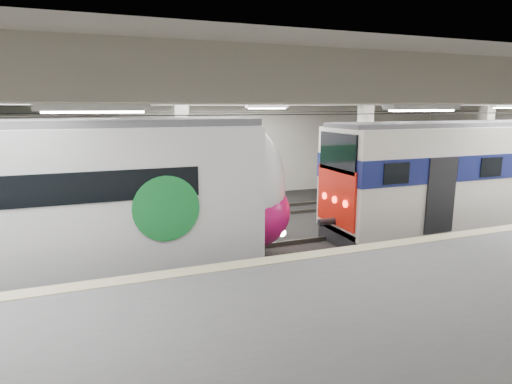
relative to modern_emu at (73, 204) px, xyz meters
name	(u,v)px	position (x,y,z in m)	size (l,w,h in m)	color
station_hall	(315,166)	(6.71, -1.74, 0.98)	(36.00, 24.00, 5.75)	black
modern_emu	(73,204)	(0.00, 0.00, 0.00)	(14.40, 2.97, 4.62)	silver
older_rer	(477,173)	(15.08, 0.00, 0.03)	(13.24, 2.92, 4.38)	silver
far_train	(74,176)	(-0.16, 5.50, -0.02)	(13.67, 3.15, 4.36)	silver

